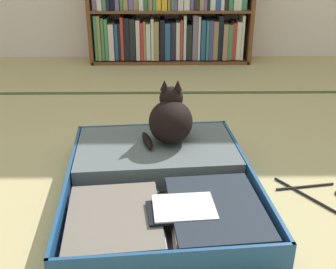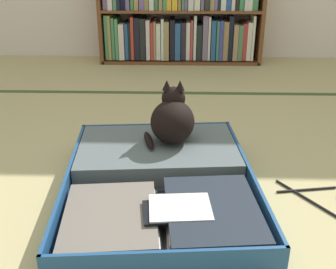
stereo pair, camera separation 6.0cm
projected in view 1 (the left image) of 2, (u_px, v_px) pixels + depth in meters
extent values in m
plane|color=tan|center=(150.00, 219.00, 1.44)|extent=(10.00, 10.00, 0.00)
cube|color=#3B5027|center=(155.00, 93.00, 2.70)|extent=(4.80, 0.05, 0.00)
cube|color=brown|center=(91.00, 10.00, 3.29)|extent=(0.03, 0.28, 0.84)
cube|color=brown|center=(250.00, 10.00, 3.31)|extent=(0.03, 0.28, 0.84)
cube|color=brown|center=(170.00, 60.00, 3.47)|extent=(1.29, 0.28, 0.02)
cube|color=brown|center=(170.00, 10.00, 3.30)|extent=(1.26, 0.28, 0.02)
cube|color=#468A5B|center=(98.00, 36.00, 3.38)|extent=(0.03, 0.24, 0.36)
cube|color=#94874B|center=(101.00, 36.00, 3.37)|extent=(0.02, 0.24, 0.36)
cube|color=#497B59|center=(104.00, 37.00, 3.38)|extent=(0.02, 0.24, 0.34)
cube|color=#478B4F|center=(108.00, 38.00, 3.38)|extent=(0.03, 0.24, 0.33)
cube|color=silver|center=(113.00, 40.00, 3.39)|extent=(0.04, 0.24, 0.29)
cube|color=#274F7F|center=(118.00, 40.00, 3.40)|extent=(0.03, 0.24, 0.29)
cube|color=black|center=(121.00, 40.00, 3.40)|extent=(0.02, 0.24, 0.29)
cube|color=#BC3729|center=(123.00, 37.00, 3.38)|extent=(0.02, 0.24, 0.34)
cube|color=black|center=(128.00, 37.00, 3.39)|extent=(0.04, 0.24, 0.34)
cube|color=black|center=(133.00, 38.00, 3.39)|extent=(0.04, 0.24, 0.33)
cube|color=silver|center=(139.00, 38.00, 3.39)|extent=(0.03, 0.24, 0.32)
cube|color=#BB332D|center=(142.00, 39.00, 3.39)|extent=(0.02, 0.24, 0.30)
cube|color=#A37953|center=(145.00, 39.00, 3.39)|extent=(0.02, 0.24, 0.31)
cube|color=silver|center=(149.00, 40.00, 3.40)|extent=(0.03, 0.24, 0.29)
cube|color=silver|center=(153.00, 38.00, 3.39)|extent=(0.02, 0.24, 0.33)
cube|color=#9D8457|center=(157.00, 39.00, 3.39)|extent=(0.04, 0.24, 0.31)
cube|color=black|center=(162.00, 38.00, 3.39)|extent=(0.04, 0.24, 0.32)
cube|color=#295289|center=(168.00, 40.00, 3.40)|extent=(0.04, 0.24, 0.30)
cube|color=#26212D|center=(173.00, 39.00, 3.41)|extent=(0.04, 0.24, 0.30)
cube|color=silver|center=(178.00, 39.00, 3.41)|extent=(0.03, 0.24, 0.30)
cube|color=#B63D3F|center=(181.00, 38.00, 3.40)|extent=(0.02, 0.24, 0.32)
cube|color=silver|center=(184.00, 36.00, 3.40)|extent=(0.02, 0.24, 0.36)
cube|color=black|center=(188.00, 40.00, 3.41)|extent=(0.04, 0.24, 0.28)
cube|color=slate|center=(194.00, 36.00, 3.39)|extent=(0.04, 0.24, 0.36)
cube|color=beige|center=(198.00, 36.00, 3.40)|extent=(0.02, 0.24, 0.35)
cube|color=#265186|center=(202.00, 38.00, 3.40)|extent=(0.04, 0.24, 0.32)
cube|color=#387561|center=(206.00, 38.00, 3.39)|extent=(0.02, 0.24, 0.32)
cube|color=#3C4097|center=(210.00, 38.00, 3.39)|extent=(0.03, 0.24, 0.32)
cube|color=#96744E|center=(214.00, 39.00, 3.40)|extent=(0.04, 0.24, 0.31)
cube|color=black|center=(219.00, 36.00, 3.40)|extent=(0.04, 0.24, 0.35)
cube|color=#A17B5B|center=(224.00, 40.00, 3.40)|extent=(0.04, 0.24, 0.29)
cube|color=#497651|center=(228.00, 40.00, 3.41)|extent=(0.04, 0.24, 0.28)
cube|color=#B53632|center=(232.00, 39.00, 3.41)|extent=(0.03, 0.24, 0.29)
cube|color=beige|center=(237.00, 39.00, 3.41)|extent=(0.04, 0.24, 0.30)
cube|color=silver|center=(240.00, 36.00, 3.39)|extent=(0.02, 0.24, 0.36)
cube|color=navy|center=(166.00, 231.00, 1.37)|extent=(0.73, 0.51, 0.01)
cube|color=navy|center=(173.00, 267.00, 1.15)|extent=(0.70, 0.07, 0.11)
cube|color=navy|center=(60.00, 225.00, 1.32)|extent=(0.05, 0.46, 0.11)
cube|color=navy|center=(267.00, 213.00, 1.38)|extent=(0.05, 0.46, 0.11)
cube|color=#534A5F|center=(166.00, 229.00, 1.36)|extent=(0.71, 0.49, 0.01)
cube|color=navy|center=(157.00, 166.00, 1.78)|extent=(0.73, 0.51, 0.01)
cube|color=navy|center=(153.00, 135.00, 1.96)|extent=(0.70, 0.07, 0.11)
cube|color=navy|center=(76.00, 159.00, 1.73)|extent=(0.05, 0.46, 0.11)
cube|color=navy|center=(234.00, 152.00, 1.79)|extent=(0.05, 0.46, 0.11)
cube|color=#534A5F|center=(156.00, 164.00, 1.78)|extent=(0.71, 0.49, 0.01)
cylinder|color=black|center=(161.00, 192.00, 1.57)|extent=(0.68, 0.07, 0.02)
cube|color=#232F33|center=(114.00, 229.00, 1.34)|extent=(0.34, 0.37, 0.02)
cube|color=#1E2F22|center=(118.00, 225.00, 1.33)|extent=(0.34, 0.38, 0.02)
cube|color=silver|center=(116.00, 221.00, 1.33)|extent=(0.34, 0.36, 0.01)
cube|color=#6D635B|center=(114.00, 217.00, 1.32)|extent=(0.34, 0.40, 0.02)
cube|color=tan|center=(215.00, 221.00, 1.38)|extent=(0.31, 0.36, 0.02)
cube|color=#73655E|center=(215.00, 219.00, 1.36)|extent=(0.31, 0.34, 0.02)
cube|color=silver|center=(217.00, 212.00, 1.36)|extent=(0.32, 0.36, 0.02)
cube|color=#202732|center=(216.00, 208.00, 1.34)|extent=(0.34, 0.42, 0.02)
cube|color=white|center=(184.00, 207.00, 1.33)|extent=(0.21, 0.17, 0.01)
cube|color=black|center=(182.00, 210.00, 1.32)|extent=(0.24, 0.16, 0.01)
cube|color=#545E61|center=(156.00, 155.00, 1.76)|extent=(0.70, 0.48, 0.10)
torus|color=white|center=(157.00, 148.00, 1.72)|extent=(0.08, 0.08, 0.01)
cylinder|color=black|center=(113.00, 137.00, 1.93)|extent=(0.02, 0.02, 0.10)
cylinder|color=black|center=(193.00, 134.00, 1.97)|extent=(0.02, 0.02, 0.10)
cube|color=red|center=(102.00, 265.00, 1.13)|extent=(0.03, 0.00, 0.02)
cube|color=red|center=(132.00, 261.00, 1.13)|extent=(0.04, 0.01, 0.02)
ellipsoid|color=black|center=(171.00, 122.00, 1.73)|extent=(0.20, 0.23, 0.18)
ellipsoid|color=black|center=(171.00, 125.00, 1.80)|extent=(0.14, 0.08, 0.10)
sphere|color=black|center=(171.00, 98.00, 1.74)|extent=(0.10, 0.10, 0.10)
cone|color=black|center=(178.00, 85.00, 1.71)|extent=(0.04, 0.04, 0.04)
cone|color=black|center=(165.00, 85.00, 1.71)|extent=(0.04, 0.04, 0.04)
sphere|color=gold|center=(176.00, 94.00, 1.78)|extent=(0.02, 0.02, 0.02)
sphere|color=gold|center=(167.00, 94.00, 1.78)|extent=(0.02, 0.02, 0.02)
ellipsoid|color=black|center=(147.00, 140.00, 1.73)|extent=(0.07, 0.17, 0.03)
cylinder|color=black|center=(321.00, 204.00, 1.52)|extent=(0.26, 0.38, 0.01)
cylinder|color=black|center=(305.00, 186.00, 1.63)|extent=(0.24, 0.05, 0.01)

